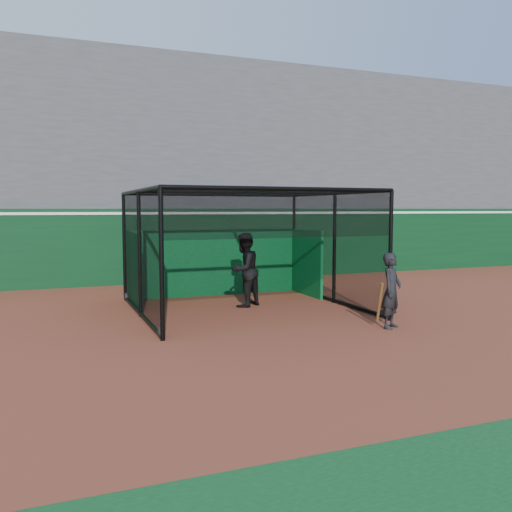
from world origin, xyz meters
name	(u,v)px	position (x,y,z in m)	size (l,w,h in m)	color
ground	(251,337)	(0.00, 0.00, 0.00)	(120.00, 120.00, 0.00)	brown
outfield_wall	(161,245)	(0.00, 8.50, 1.29)	(50.00, 0.50, 2.50)	#093216
grandstand	(141,159)	(0.00, 12.27, 4.48)	(50.00, 7.85, 8.95)	#4C4C4F
batting_cage	(244,251)	(0.90, 2.86, 1.45)	(5.21, 5.07, 2.90)	black
batter	(244,270)	(1.03, 3.18, 0.95)	(0.92, 0.72, 1.89)	black
on_deck_player	(391,291)	(3.02, -0.32, 0.79)	(0.69, 0.64, 1.58)	black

